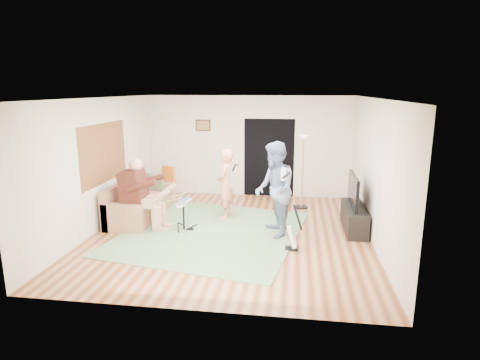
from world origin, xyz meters
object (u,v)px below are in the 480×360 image
drum_kit (184,217)px  singer (225,184)px  television (353,190)px  tv_cabinet (354,218)px  guitarist (274,190)px  dining_chair (165,190)px  torchiere_lamp (303,159)px  sofa (136,206)px  guitar_spare (292,237)px

drum_kit → singer: 1.30m
television → singer: bearing=170.8°
tv_cabinet → guitarist: bearing=-160.8°
dining_chair → guitarist: bearing=-12.3°
drum_kit → torchiere_lamp: size_ratio=0.36×
guitarist → sofa: bearing=-116.5°
singer → tv_cabinet: bearing=84.4°
singer → dining_chair: 2.01m
television → guitar_spare: bearing=-134.1°
sofa → guitar_spare: 3.80m
guitar_spare → drum_kit: bearing=162.0°
guitar_spare → torchiere_lamp: (0.20, 2.69, 0.99)m
torchiere_lamp → tv_cabinet: bearing=-53.6°
guitar_spare → singer: bearing=132.1°
drum_kit → torchiere_lamp: (2.44, 1.96, 0.95)m
guitar_spare → guitarist: bearing=119.0°
guitarist → torchiere_lamp: size_ratio=1.05×
sofa → tv_cabinet: bearing=-1.6°
drum_kit → dining_chair: dining_chair is taller
singer → tv_cabinet: (2.79, -0.44, -0.53)m
torchiere_lamp → tv_cabinet: 2.04m
guitarist → television: bearing=95.8°
drum_kit → guitarist: size_ratio=0.34×
singer → television: size_ratio=1.30×
sofa → television: 4.78m
dining_chair → tv_cabinet: 4.72m
singer → guitar_spare: bearing=45.6°
torchiere_lamp → television: 1.80m
guitar_spare → tv_cabinet: (1.26, 1.25, 0.01)m
singer → guitarist: guitarist is taller
tv_cabinet → sofa: bearing=178.4°
drum_kit → singer: singer is taller
guitarist → guitar_spare: guitarist is taller
drum_kit → television: television is taller
guitar_spare → dining_chair: bearing=141.4°
torchiere_lamp → guitar_spare: bearing=-94.2°
sofa → guitar_spare: (3.54, -1.38, -0.04)m
guitarist → dining_chair: (-2.89, 1.93, -0.61)m
guitar_spare → torchiere_lamp: size_ratio=0.47×
guitarist → guitar_spare: bearing=15.1°
sofa → dining_chair: bearing=77.3°
drum_kit → tv_cabinet: bearing=8.4°
singer → guitarist: bearing=52.1°
drum_kit → tv_cabinet: drum_kit is taller
guitar_spare → dining_chair: size_ratio=0.90×
drum_kit → guitarist: bearing=-1.6°
sofa → guitar_spare: guitar_spare is taller
torchiere_lamp → dining_chair: (-3.46, -0.08, -0.90)m
guitar_spare → torchiere_lamp: bearing=85.8°
singer → torchiere_lamp: size_ratio=0.87×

